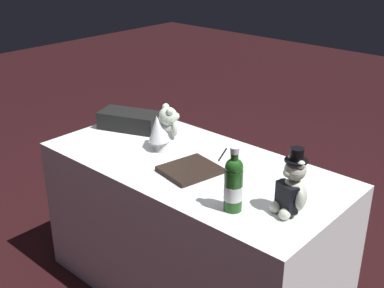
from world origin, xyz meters
name	(u,v)px	position (x,y,z in m)	size (l,w,h in m)	color
ground_plane	(192,288)	(0.00, 0.00, 0.00)	(12.00, 12.00, 0.00)	black
reception_table	(192,229)	(0.00, 0.00, 0.38)	(1.53, 0.74, 0.77)	white
teddy_bear_groom	(292,189)	(0.60, -0.08, 0.88)	(0.15, 0.14, 0.28)	silver
teddy_bear_bride	(166,130)	(-0.21, 0.03, 0.87)	(0.19, 0.22, 0.24)	white
champagne_bottle	(234,184)	(0.42, -0.22, 0.89)	(0.08, 0.08, 0.28)	#1B4A17
signing_pen	(223,154)	(0.06, 0.17, 0.77)	(0.07, 0.15, 0.01)	black
gift_case_black	(130,120)	(-0.57, 0.10, 0.82)	(0.38, 0.28, 0.10)	black
guestbook	(190,170)	(0.06, -0.08, 0.78)	(0.22, 0.25, 0.02)	black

